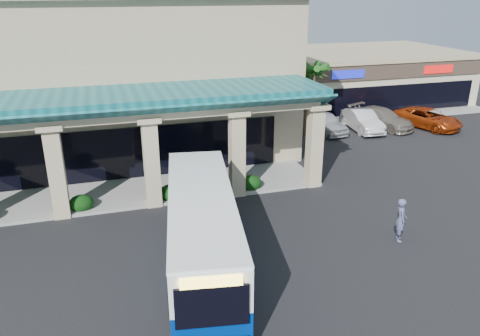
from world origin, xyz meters
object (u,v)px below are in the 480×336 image
object	(u,v)px
car_silver	(324,122)
car_white	(362,121)
car_red	(381,118)
car_gray	(428,118)
transit_bus	(202,231)
pedestrian	(401,220)

from	to	relation	value
car_silver	car_white	bearing A→B (deg)	-14.77
car_red	car_gray	bearing A→B (deg)	-38.23
car_silver	car_red	xyz separation A→B (m)	(4.92, -0.23, -0.02)
transit_bus	car_white	size ratio (longest dim) A/B	2.24
transit_bus	car_gray	distance (m)	26.08
car_white	car_red	world-z (taller)	car_white
pedestrian	car_gray	world-z (taller)	pedestrian
car_gray	pedestrian	bearing A→B (deg)	-149.15
transit_bus	car_silver	size ratio (longest dim) A/B	2.31
car_silver	car_gray	world-z (taller)	car_silver
car_silver	car_white	size ratio (longest dim) A/B	0.97
car_gray	car_white	bearing A→B (deg)	153.78
car_white	car_red	distance (m)	1.92
car_gray	car_silver	bearing A→B (deg)	153.16
transit_bus	car_white	distance (m)	22.19
car_silver	transit_bus	bearing A→B (deg)	-135.39
transit_bus	car_silver	bearing A→B (deg)	59.10
car_gray	car_red	bearing A→B (deg)	145.60
car_white	pedestrian	bearing A→B (deg)	-110.23
pedestrian	car_gray	bearing A→B (deg)	-17.61
transit_bus	pedestrian	distance (m)	8.87
car_silver	car_gray	size ratio (longest dim) A/B	0.87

